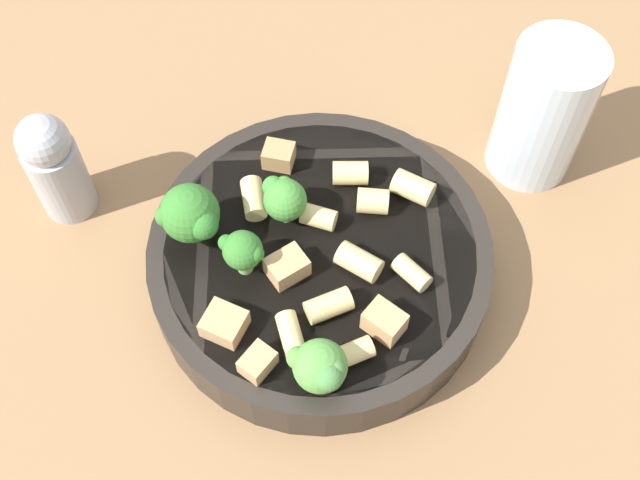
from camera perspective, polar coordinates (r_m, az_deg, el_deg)
ground_plane at (r=0.57m, az=0.00°, el=-2.57°), size 2.00×2.00×0.00m
pasta_bowl at (r=0.55m, az=0.00°, el=-1.43°), size 0.23×0.23×0.04m
broccoli_floret_0 at (r=0.51m, az=-5.52°, el=-0.79°), size 0.03×0.03×0.04m
broccoli_floret_1 at (r=0.53m, az=-2.59°, el=3.00°), size 0.03×0.03×0.04m
broccoli_floret_2 at (r=0.48m, az=0.04°, el=-9.03°), size 0.03×0.04×0.04m
broccoli_floret_3 at (r=0.53m, az=-9.21°, el=1.77°), size 0.04×0.04×0.05m
rigatoni_0 at (r=0.54m, az=-0.09°, el=1.64°), size 0.02×0.02×0.01m
rigatoni_1 at (r=0.55m, az=-4.75°, el=2.96°), size 0.03×0.03×0.02m
rigatoni_2 at (r=0.50m, az=-2.08°, el=-6.77°), size 0.03×0.03×0.01m
rigatoni_3 at (r=0.53m, az=6.68°, el=-1.95°), size 0.02×0.03×0.01m
rigatoni_4 at (r=0.53m, az=2.79°, el=-1.56°), size 0.02×0.03×0.02m
rigatoni_5 at (r=0.56m, az=6.62°, el=3.73°), size 0.02×0.03×0.02m
rigatoni_6 at (r=0.55m, az=3.77°, el=2.78°), size 0.02×0.03×0.02m
rigatoni_7 at (r=0.56m, az=2.42°, el=4.70°), size 0.02×0.03×0.02m
rigatoni_8 at (r=0.50m, az=2.24°, el=-8.06°), size 0.03×0.03×0.01m
rigatoni_9 at (r=0.51m, az=0.62°, el=-4.68°), size 0.03×0.03×0.02m
chicken_chunk_0 at (r=0.50m, az=-4.46°, el=-8.67°), size 0.03×0.02×0.01m
chicken_chunk_1 at (r=0.52m, az=-2.36°, el=-1.92°), size 0.03×0.03×0.02m
chicken_chunk_2 at (r=0.51m, az=-6.82°, el=-5.92°), size 0.02×0.03×0.01m
chicken_chunk_3 at (r=0.57m, az=-2.95°, el=6.02°), size 0.02×0.02×0.02m
chicken_chunk_4 at (r=0.51m, az=4.60°, el=-5.81°), size 0.03×0.03×0.02m
drinking_glass at (r=0.61m, az=15.44°, el=8.33°), size 0.06×0.06×0.12m
pepper_shaker at (r=0.60m, az=-18.35°, el=5.05°), size 0.04×0.04×0.09m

